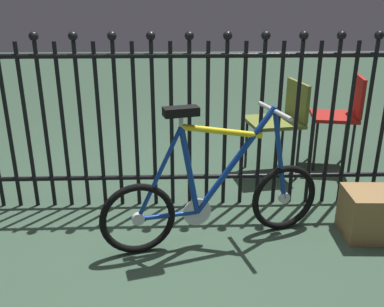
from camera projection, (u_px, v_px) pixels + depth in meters
ground_plane at (171, 244)px, 2.65m from camera, size 20.00×20.00×0.00m
iron_fence at (160, 118)px, 2.95m from camera, size 4.38×0.07×1.32m
bicycle at (215, 196)px, 2.60m from camera, size 1.39×0.50×0.89m
chair_red at (343, 111)px, 3.72m from camera, size 0.45×0.45×0.83m
chair_olive at (282, 117)px, 3.57m from camera, size 0.49×0.49×0.81m
display_crate at (368, 214)px, 2.71m from camera, size 0.32×0.32×0.31m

